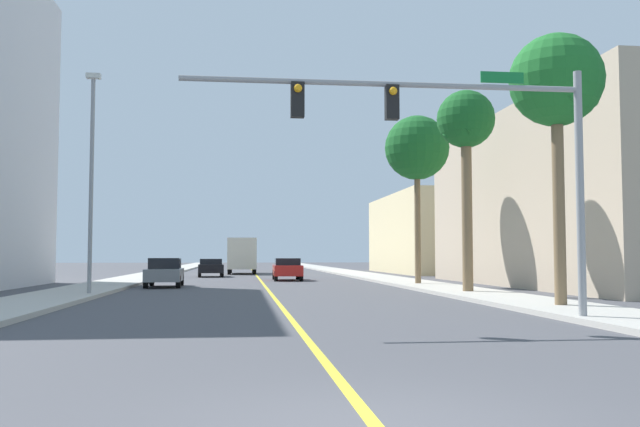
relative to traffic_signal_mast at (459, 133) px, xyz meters
name	(u,v)px	position (x,y,z in m)	size (l,w,h in m)	color
ground	(259,278)	(-3.99, 32.52, -4.62)	(192.00, 192.00, 0.00)	#47474C
sidewalk_left	(140,277)	(-12.17, 32.52, -4.54)	(3.05, 168.00, 0.15)	#B2ADA3
sidewalk_right	(372,277)	(4.20, 32.52, -4.54)	(3.05, 168.00, 0.15)	#B2ADA3
lane_marking_center	(259,278)	(-3.99, 32.52, -4.61)	(0.16, 144.00, 0.01)	yellow
building_right_far	(445,234)	(13.52, 44.83, -1.08)	(10.75, 18.71, 7.08)	beige
traffic_signal_mast	(459,133)	(0.00, 0.00, 0.00)	(9.93, 0.36, 6.09)	gray
street_lamp	(92,171)	(-11.15, 11.57, 0.31)	(0.56, 0.28, 8.71)	gray
palm_near	(556,84)	(4.28, 3.60, 2.25)	(2.84, 2.84, 8.26)	brown
palm_mid	(466,126)	(4.08, 11.38, 2.42)	(2.43, 2.43, 8.41)	brown
palm_far	(417,149)	(4.05, 19.16, 2.67)	(3.43, 3.43, 8.92)	brown
car_gray	(165,272)	(-9.13, 19.59, -3.87)	(1.88, 4.11, 1.48)	slate
car_red	(287,269)	(-2.27, 27.88, -3.87)	(1.86, 4.36, 1.42)	red
car_black	(211,267)	(-7.47, 35.54, -3.91)	(2.02, 3.95, 1.35)	black
delivery_truck	(242,255)	(-5.13, 43.19, -2.99)	(2.44, 7.14, 3.05)	silver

